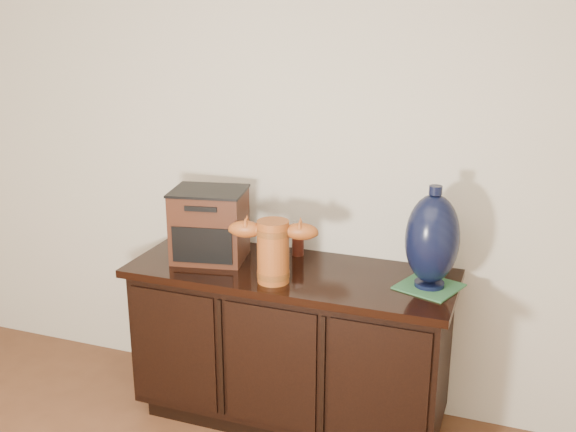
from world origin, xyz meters
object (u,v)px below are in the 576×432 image
at_px(sideboard, 291,344).
at_px(terracotta_vessel, 273,248).
at_px(spray_can, 298,239).
at_px(lamp_base, 432,239).
at_px(tv_radio, 210,225).

bearing_deg(sideboard, terracotta_vessel, -99.30).
height_order(sideboard, spray_can, spray_can).
height_order(sideboard, lamp_base, lamp_base).
bearing_deg(lamp_base, terracotta_vessel, -165.25).
distance_m(sideboard, tv_radio, 0.67).
bearing_deg(tv_radio, sideboard, -11.71).
relative_size(tv_radio, spray_can, 2.30).
xyz_separation_m(terracotta_vessel, spray_can, (-0.01, 0.34, -0.07)).
xyz_separation_m(sideboard, lamp_base, (0.61, 0.02, 0.58)).
xyz_separation_m(terracotta_vessel, tv_radio, (-0.37, 0.16, 0.01)).
bearing_deg(terracotta_vessel, sideboard, 68.01).
bearing_deg(sideboard, lamp_base, 1.66).
distance_m(terracotta_vessel, lamp_base, 0.66).
xyz_separation_m(tv_radio, spray_can, (0.37, 0.18, -0.08)).
height_order(sideboard, terracotta_vessel, terracotta_vessel).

